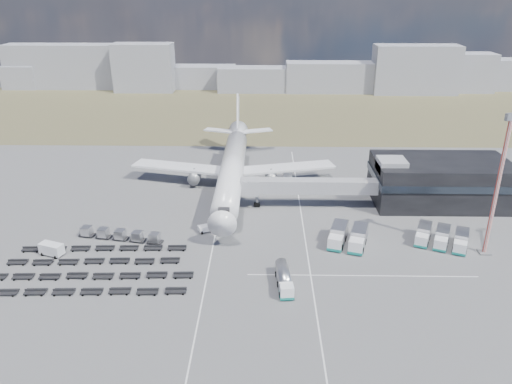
{
  "coord_description": "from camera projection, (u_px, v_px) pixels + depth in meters",
  "views": [
    {
      "loc": [
        7.82,
        -82.29,
        47.14
      ],
      "look_at": [
        6.0,
        19.5,
        4.0
      ],
      "focal_mm": 35.0,
      "sensor_mm": 36.0,
      "label": 1
    }
  ],
  "objects": [
    {
      "name": "utility_van",
      "position": [
        52.0,
        249.0,
        92.58
      ],
      "size": [
        4.86,
        3.41,
        2.36
      ],
      "primitive_type": "cube",
      "rotation": [
        0.0,
        0.0,
        -0.35
      ],
      "color": "white",
      "rests_on": "ground"
    },
    {
      "name": "pushback_tug",
      "position": [
        206.0,
        229.0,
        101.43
      ],
      "size": [
        3.48,
        2.81,
        1.4
      ],
      "primitive_type": "cube",
      "rotation": [
        0.0,
        0.0,
        0.42
      ],
      "color": "white",
      "rests_on": "ground"
    },
    {
      "name": "skyline",
      "position": [
        241.0,
        72.0,
        230.84
      ],
      "size": [
        317.6,
        23.44,
        21.35
      ],
      "color": "#90929D",
      "rests_on": "ground"
    },
    {
      "name": "grass_strip",
      "position": [
        245.0,
        111.0,
        195.54
      ],
      "size": [
        420.0,
        90.0,
        0.01
      ],
      "primitive_type": "cube",
      "color": "brown",
      "rests_on": "ground"
    },
    {
      "name": "catering_truck",
      "position": [
        288.0,
        176.0,
        127.11
      ],
      "size": [
        2.75,
        5.89,
        2.64
      ],
      "rotation": [
        0.0,
        0.0,
        -0.07
      ],
      "color": "white",
      "rests_on": "ground"
    },
    {
      "name": "fuel_tanker",
      "position": [
        284.0,
        279.0,
        83.02
      ],
      "size": [
        3.02,
        9.14,
        2.9
      ],
      "rotation": [
        0.0,
        0.0,
        0.08
      ],
      "color": "white",
      "rests_on": "ground"
    },
    {
      "name": "service_trucks_far",
      "position": [
        442.0,
        237.0,
        96.2
      ],
      "size": [
        11.35,
        10.17,
        2.84
      ],
      "rotation": [
        0.0,
        0.0,
        -0.41
      ],
      "color": "white",
      "rests_on": "ground"
    },
    {
      "name": "baggage_dollies",
      "position": [
        90.0,
        269.0,
        87.83
      ],
      "size": [
        36.89,
        17.38,
        0.83
      ],
      "rotation": [
        0.0,
        0.0,
        0.04
      ],
      "color": "black",
      "rests_on": "ground"
    },
    {
      "name": "floodlight_mast",
      "position": [
        497.0,
        187.0,
        88.49
      ],
      "size": [
        2.53,
        2.07,
        26.83
      ],
      "rotation": [
        0.0,
        0.0,
        0.39
      ],
      "color": "#AF271C",
      "rests_on": "ground"
    },
    {
      "name": "ground",
      "position": [
        222.0,
        251.0,
        94.27
      ],
      "size": [
        420.0,
        420.0,
        0.0
      ],
      "primitive_type": "plane",
      "color": "#565659",
      "rests_on": "ground"
    },
    {
      "name": "service_trucks_near",
      "position": [
        348.0,
        237.0,
        96.02
      ],
      "size": [
        8.76,
        9.62,
        3.21
      ],
      "rotation": [
        0.0,
        0.0,
        -0.31
      ],
      "color": "white",
      "rests_on": "ground"
    },
    {
      "name": "uld_row",
      "position": [
        120.0,
        235.0,
        98.08
      ],
      "size": [
        17.4,
        4.95,
        1.91
      ],
      "rotation": [
        0.0,
        0.0,
        -0.18
      ],
      "color": "black",
      "rests_on": "ground"
    },
    {
      "name": "lane_markings",
      "position": [
        274.0,
        244.0,
        96.87
      ],
      "size": [
        47.12,
        110.0,
        0.01
      ],
      "color": "silver",
      "rests_on": "ground"
    },
    {
      "name": "jet_bridge",
      "position": [
        301.0,
        186.0,
        110.84
      ],
      "size": [
        30.3,
        3.8,
        7.05
      ],
      "color": "#939399",
      "rests_on": "ground"
    },
    {
      "name": "airliner",
      "position": [
        232.0,
        166.0,
        122.02
      ],
      "size": [
        51.59,
        64.53,
        17.62
      ],
      "color": "white",
      "rests_on": "ground"
    },
    {
      "name": "terminal",
      "position": [
        440.0,
        181.0,
        113.5
      ],
      "size": [
        30.4,
        16.4,
        11.0
      ],
      "color": "black",
      "rests_on": "ground"
    }
  ]
}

